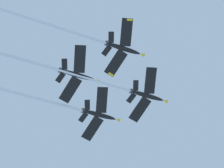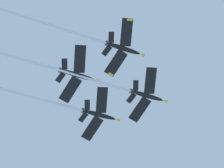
{
  "view_description": "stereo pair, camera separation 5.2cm",
  "coord_description": "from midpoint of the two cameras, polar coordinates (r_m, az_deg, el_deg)",
  "views": [
    {
      "loc": [
        -3.51,
        12.58,
        1.58
      ],
      "look_at": [
        18.69,
        1.27,
        117.24
      ],
      "focal_mm": 57.16,
      "sensor_mm": 36.0,
      "label": 1
    },
    {
      "loc": [
        -3.48,
        12.62,
        1.58
      ],
      "look_at": [
        18.69,
        1.27,
        117.24
      ],
      "focal_mm": 57.16,
      "sensor_mm": 36.0,
      "label": 2
    }
  ],
  "objects": [
    {
      "name": "jet_lead",
      "position": [
        119.02,
        2.43,
        -0.95
      ],
      "size": [
        19.98,
        49.83,
        9.27
      ],
      "color": "black"
    },
    {
      "name": "jet_left_wing",
      "position": [
        119.94,
        -7.07,
        -3.59
      ],
      "size": [
        19.97,
        49.36,
        9.41
      ],
      "color": "black"
    },
    {
      "name": "jet_right_wing",
      "position": [
        114.69,
        -3.02,
        7.23
      ],
      "size": [
        19.99,
        54.02,
        10.77
      ],
      "color": "black"
    },
    {
      "name": "jet_slot",
      "position": [
        115.18,
        -11.53,
        3.13
      ],
      "size": [
        19.96,
        52.18,
        10.1
      ],
      "color": "black"
    }
  ]
}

